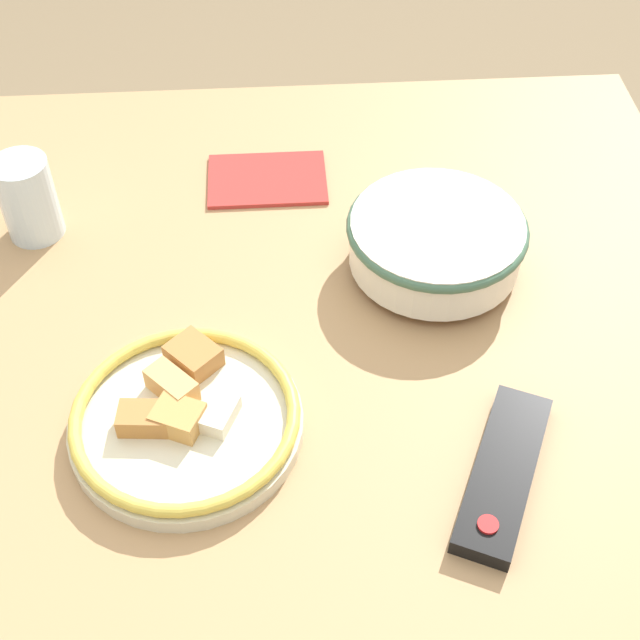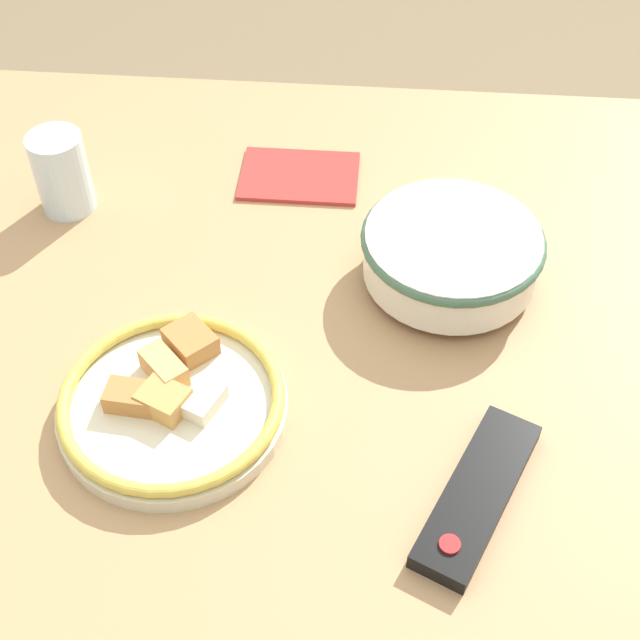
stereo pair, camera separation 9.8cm
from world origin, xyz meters
name	(u,v)px [view 2 (the right image)]	position (x,y,z in m)	size (l,w,h in m)	color
ground_plane	(265,620)	(0.00, 0.00, 0.00)	(8.00, 8.00, 0.00)	#7F6B4C
dining_table	(240,377)	(0.00, 0.00, 0.69)	(1.20, 1.02, 0.78)	tan
noodle_bowl	(451,253)	(-0.24, -0.10, 0.82)	(0.21, 0.21, 0.07)	silver
food_plate	(172,401)	(0.05, 0.12, 0.79)	(0.24, 0.24, 0.04)	beige
tv_remote	(477,494)	(-0.27, 0.20, 0.79)	(0.13, 0.20, 0.02)	black
drinking_glass	(62,173)	(0.25, -0.20, 0.83)	(0.07, 0.07, 0.11)	silver
folded_napkin	(299,176)	(-0.05, -0.28, 0.78)	(0.16, 0.11, 0.01)	#B2332D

